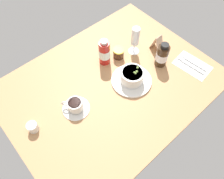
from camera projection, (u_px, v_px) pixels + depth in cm
name	position (u px, v px, depth cm)	size (l,w,h in cm)	color
ground_plane	(111.00, 85.00, 117.51)	(110.00, 84.00, 3.00)	#B27F51
porridge_bowl	(132.00, 77.00, 114.06)	(21.44, 21.44, 8.80)	silver
cutlery_setting	(192.00, 65.00, 122.89)	(14.99, 20.74, 0.90)	silver
coffee_cup	(75.00, 106.00, 105.97)	(13.50, 13.50, 6.33)	silver
creamer_jug	(33.00, 127.00, 100.32)	(4.93, 5.79, 5.32)	silver
wine_glass	(135.00, 38.00, 119.84)	(6.50, 6.50, 17.07)	white
jam_jar	(118.00, 53.00, 123.92)	(6.27, 6.27, 5.98)	#412414
sauce_bottle_red	(104.00, 52.00, 118.20)	(6.21, 6.21, 16.12)	#B21E19
sauce_bottle_brown	(162.00, 55.00, 118.00)	(6.47, 6.47, 15.09)	#382314
menu_card	(158.00, 43.00, 125.52)	(4.77, 7.10, 9.98)	tan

